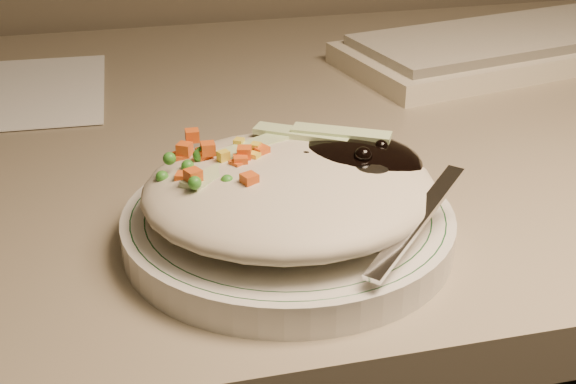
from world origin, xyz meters
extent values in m
cube|color=gray|center=(0.00, 1.38, 0.72)|extent=(1.40, 0.70, 0.04)
cylinder|color=silver|center=(-0.08, 1.16, 0.75)|extent=(0.22, 0.22, 0.02)
torus|color=#144723|center=(-0.08, 1.16, 0.76)|extent=(0.21, 0.21, 0.00)
torus|color=#144723|center=(-0.08, 1.16, 0.76)|extent=(0.19, 0.19, 0.00)
ellipsoid|color=#BEB39A|center=(-0.08, 1.16, 0.78)|extent=(0.19, 0.18, 0.04)
ellipsoid|color=black|center=(-0.04, 1.17, 0.79)|extent=(0.10, 0.09, 0.03)
ellipsoid|color=orange|center=(-0.13, 1.18, 0.78)|extent=(0.08, 0.08, 0.02)
sphere|color=black|center=(-0.07, 1.17, 0.79)|extent=(0.01, 0.01, 0.01)
sphere|color=black|center=(-0.04, 1.18, 0.79)|extent=(0.01, 0.01, 0.01)
sphere|color=black|center=(-0.02, 1.17, 0.80)|extent=(0.01, 0.01, 0.01)
sphere|color=black|center=(-0.03, 1.18, 0.79)|extent=(0.01, 0.01, 0.01)
sphere|color=black|center=(-0.04, 1.16, 0.80)|extent=(0.01, 0.01, 0.01)
sphere|color=black|center=(-0.04, 1.17, 0.79)|extent=(0.01, 0.01, 0.01)
sphere|color=black|center=(-0.03, 1.18, 0.79)|extent=(0.01, 0.01, 0.01)
cube|color=#E05618|center=(-0.13, 1.19, 0.80)|extent=(0.01, 0.01, 0.01)
cube|color=#E05618|center=(-0.12, 1.16, 0.79)|extent=(0.01, 0.01, 0.01)
cube|color=#E05618|center=(-0.15, 1.20, 0.80)|extent=(0.01, 0.01, 0.01)
cube|color=#E05618|center=(-0.11, 1.17, 0.80)|extent=(0.01, 0.01, 0.01)
cube|color=#E05618|center=(-0.11, 1.17, 0.80)|extent=(0.01, 0.01, 0.01)
cube|color=#E05618|center=(-0.15, 1.20, 0.79)|extent=(0.01, 0.01, 0.01)
cube|color=#E05618|center=(-0.13, 1.19, 0.80)|extent=(0.01, 0.01, 0.01)
cube|color=#E05618|center=(-0.12, 1.17, 0.80)|extent=(0.01, 0.01, 0.01)
cube|color=#E05618|center=(-0.10, 1.18, 0.80)|extent=(0.01, 0.01, 0.01)
cube|color=#E05618|center=(-0.14, 1.21, 0.80)|extent=(0.01, 0.01, 0.01)
cube|color=#E05618|center=(-0.15, 1.15, 0.80)|extent=(0.01, 0.01, 0.01)
cube|color=#E05618|center=(-0.11, 1.14, 0.80)|extent=(0.01, 0.01, 0.01)
cube|color=#E05618|center=(-0.15, 1.17, 0.79)|extent=(0.01, 0.01, 0.01)
cube|color=#E05618|center=(-0.15, 1.20, 0.79)|extent=(0.01, 0.01, 0.01)
sphere|color=#388C28|center=(-0.11, 1.18, 0.80)|extent=(0.01, 0.01, 0.01)
sphere|color=#388C28|center=(-0.15, 1.14, 0.80)|extent=(0.01, 0.01, 0.01)
sphere|color=#388C28|center=(-0.15, 1.18, 0.80)|extent=(0.01, 0.01, 0.01)
sphere|color=#388C28|center=(-0.16, 1.18, 0.80)|extent=(0.01, 0.01, 0.01)
sphere|color=#388C28|center=(-0.12, 1.18, 0.79)|extent=(0.01, 0.01, 0.01)
sphere|color=#388C28|center=(-0.11, 1.15, 0.79)|extent=(0.01, 0.01, 0.01)
sphere|color=#388C28|center=(-0.13, 1.17, 0.79)|extent=(0.01, 0.01, 0.01)
sphere|color=#388C28|center=(-0.14, 1.16, 0.79)|extent=(0.01, 0.01, 0.01)
sphere|color=#388C28|center=(-0.16, 1.17, 0.79)|extent=(0.01, 0.01, 0.01)
sphere|color=#388C28|center=(-0.14, 1.19, 0.80)|extent=(0.01, 0.01, 0.01)
sphere|color=#388C28|center=(-0.14, 1.19, 0.80)|extent=(0.01, 0.01, 0.01)
sphere|color=#388C28|center=(-0.15, 1.16, 0.79)|extent=(0.01, 0.01, 0.01)
sphere|color=#388C28|center=(-0.13, 1.15, 0.80)|extent=(0.01, 0.01, 0.01)
sphere|color=#388C28|center=(-0.09, 1.20, 0.79)|extent=(0.01, 0.01, 0.01)
cube|color=yellow|center=(-0.12, 1.18, 0.79)|extent=(0.01, 0.01, 0.01)
cube|color=yellow|center=(-0.10, 1.17, 0.80)|extent=(0.01, 0.01, 0.01)
cube|color=yellow|center=(-0.13, 1.19, 0.79)|extent=(0.01, 0.01, 0.01)
cube|color=yellow|center=(-0.12, 1.18, 0.80)|extent=(0.01, 0.01, 0.01)
cube|color=yellow|center=(-0.13, 1.17, 0.79)|extent=(0.01, 0.01, 0.01)
cube|color=yellow|center=(-0.10, 1.18, 0.80)|extent=(0.01, 0.01, 0.01)
cube|color=yellow|center=(-0.11, 1.20, 0.80)|extent=(0.01, 0.01, 0.01)
cube|color=yellow|center=(-0.12, 1.17, 0.79)|extent=(0.01, 0.01, 0.01)
cube|color=#B2D18C|center=(-0.09, 1.20, 0.80)|extent=(0.07, 0.05, 0.00)
cube|color=#B2D18C|center=(-0.06, 1.20, 0.80)|extent=(0.07, 0.05, 0.00)
cube|color=#B2D18C|center=(-0.12, 1.17, 0.80)|extent=(0.06, 0.05, 0.00)
cube|color=#B2D18C|center=(-0.04, 1.19, 0.80)|extent=(0.07, 0.05, 0.00)
ellipsoid|color=silver|center=(-0.04, 1.15, 0.79)|extent=(0.06, 0.06, 0.01)
cube|color=silver|center=(-0.02, 1.10, 0.78)|extent=(0.09, 0.08, 0.03)
cube|color=beige|center=(0.29, 1.50, 0.75)|extent=(0.48, 0.25, 0.02)
cube|color=beige|center=(0.29, 1.50, 0.77)|extent=(0.44, 0.22, 0.01)
camera|label=1|loc=(-0.20, 0.71, 1.01)|focal=50.00mm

